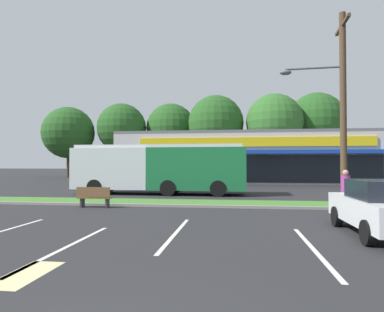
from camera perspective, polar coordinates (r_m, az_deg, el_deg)
The scene contains 18 objects.
grass_median at distance 16.96m, azimuth 2.67°, elevation -7.95°, with size 56.00×2.20×0.12m, color #427A2D.
curb_lip at distance 15.76m, azimuth 2.30°, elevation -8.47°, with size 56.00×0.24×0.12m, color gray.
parking_stripe_1 at distance 9.08m, azimuth -20.29°, elevation -14.13°, with size 0.12×4.80×0.01m, color silver.
parking_stripe_2 at distance 10.07m, azimuth -2.83°, elevation -12.92°, with size 0.12×4.80×0.01m, color silver.
parking_stripe_3 at distance 8.83m, azimuth 19.77°, elevation -14.52°, with size 0.12×4.80×0.01m, color silver.
lot_arrow at distance 7.25m, azimuth -26.23°, elevation -17.45°, with size 0.70×1.60×0.01m, color beige.
storefront_building at distance 39.28m, azimuth 9.85°, elevation -0.33°, with size 27.99×14.25×5.30m.
tree_far_left at distance 52.54m, azimuth -20.15°, elevation 3.71°, with size 7.50×7.50×10.27m.
tree_left at distance 50.64m, azimuth -11.80°, elevation 4.66°, with size 7.14×7.14×10.82m.
tree_mid_left at distance 50.64m, azimuth -3.58°, elevation 4.71°, with size 7.31×7.31×10.96m.
tree_mid at distance 46.21m, azimuth 4.05°, elevation 5.57°, with size 7.51×7.51×11.29m.
tree_mid_right at distance 45.60m, azimuth 13.76°, elevation 5.60°, with size 7.38×7.38×11.15m.
tree_right at distance 49.09m, azimuth 20.28°, elevation 5.63°, with size 7.55×7.55×11.64m.
utility_pole at distance 17.46m, azimuth 23.67°, elevation 8.32°, with size 3.03×2.40×9.15m.
city_bus at distance 22.48m, azimuth -5.55°, elevation -1.95°, with size 11.48×2.84×3.25m.
bus_stop_bench at distance 16.31m, azimuth -16.19°, elevation -6.61°, with size 1.60×0.45×0.95m.
car_2 at distance 11.02m, azimuth 29.68°, elevation -7.56°, with size 2.00×4.20×1.57m.
pedestrian_near_bench at distance 15.12m, azimuth 24.53°, elevation -5.49°, with size 0.36×0.36×1.78m.
Camera 1 is at (1.41, -2.79, 2.04)m, focal length 31.58 mm.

